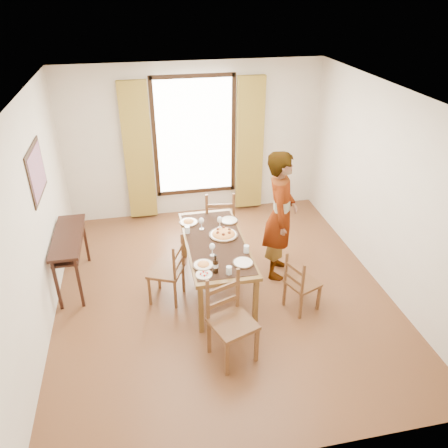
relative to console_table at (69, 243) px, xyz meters
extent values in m
plane|color=#572E1B|center=(2.03, -0.60, -0.68)|extent=(5.00, 5.00, 0.00)
cube|color=silver|center=(2.03, 1.90, 0.67)|extent=(4.50, 0.10, 2.70)
cube|color=silver|center=(2.03, -3.10, 0.67)|extent=(4.50, 0.10, 2.70)
cube|color=silver|center=(-0.22, -0.60, 0.67)|extent=(0.10, 5.00, 2.70)
cube|color=silver|center=(4.28, -0.60, 0.67)|extent=(0.10, 5.00, 2.70)
cube|color=white|center=(2.03, -0.60, 2.04)|extent=(4.50, 5.00, 0.04)
cube|color=white|center=(2.03, 1.87, 0.77)|extent=(1.30, 0.04, 2.00)
cube|color=olive|center=(1.05, 1.81, 0.57)|extent=(0.48, 0.10, 2.40)
cube|color=olive|center=(3.01, 1.81, 0.57)|extent=(0.48, 0.10, 2.40)
cube|color=black|center=(-0.21, 0.00, 1.07)|extent=(0.02, 0.86, 0.66)
cube|color=red|center=(-0.20, 0.00, 1.07)|extent=(0.01, 0.76, 0.56)
cube|color=black|center=(0.00, 0.00, 0.10)|extent=(0.38, 1.20, 0.04)
cube|color=black|center=(0.00, 0.00, -0.02)|extent=(0.34, 1.10, 0.03)
cube|color=black|center=(-0.14, -0.55, -0.30)|extent=(0.04, 0.04, 0.76)
cube|color=black|center=(-0.14, 0.55, -0.30)|extent=(0.04, 0.04, 0.76)
cube|color=black|center=(0.14, -0.55, -0.30)|extent=(0.04, 0.04, 0.76)
cube|color=black|center=(0.14, 0.55, -0.30)|extent=(0.04, 0.04, 0.76)
cube|color=brown|center=(1.96, -0.49, 0.04)|extent=(0.81, 1.82, 0.05)
cube|color=black|center=(1.96, -0.49, 0.07)|extent=(0.74, 1.68, 0.01)
cube|color=brown|center=(1.62, -1.34, -0.33)|extent=(0.06, 0.06, 0.70)
cube|color=brown|center=(1.62, 0.36, -0.33)|extent=(0.06, 0.06, 0.70)
cube|color=brown|center=(2.30, -1.34, -0.33)|extent=(0.06, 0.06, 0.70)
cube|color=brown|center=(2.30, 0.36, -0.33)|extent=(0.06, 0.06, 0.70)
cube|color=brown|center=(1.26, -0.60, -0.24)|extent=(0.55, 0.55, 0.04)
cube|color=brown|center=(1.17, -0.36, -0.46)|extent=(0.04, 0.04, 0.45)
cube|color=brown|center=(1.50, -0.51, -0.46)|extent=(0.04, 0.04, 0.45)
cube|color=brown|center=(1.03, -0.69, -0.46)|extent=(0.04, 0.04, 0.45)
cube|color=brown|center=(1.35, -0.83, -0.46)|extent=(0.04, 0.04, 0.45)
cube|color=brown|center=(1.51, -0.51, 0.01)|extent=(0.04, 0.04, 0.50)
cube|color=brown|center=(1.36, -0.84, 0.01)|extent=(0.04, 0.04, 0.50)
cube|color=brown|center=(1.43, -0.67, -0.09)|extent=(0.17, 0.34, 0.05)
cube|color=brown|center=(1.43, -0.67, 0.09)|extent=(0.17, 0.34, 0.05)
cube|color=brown|center=(2.21, 0.52, -0.18)|extent=(0.52, 0.52, 0.04)
cube|color=brown|center=(2.43, 0.70, -0.43)|extent=(0.04, 0.04, 0.50)
cube|color=brown|center=(2.38, 0.30, -0.43)|extent=(0.04, 0.04, 0.50)
cube|color=brown|center=(2.03, 0.75, -0.43)|extent=(0.04, 0.04, 0.50)
cube|color=brown|center=(1.98, 0.35, -0.43)|extent=(0.04, 0.04, 0.50)
cube|color=brown|center=(2.38, 0.29, 0.10)|extent=(0.04, 0.04, 0.56)
cube|color=brown|center=(1.98, 0.34, 0.10)|extent=(0.04, 0.04, 0.56)
cube|color=brown|center=(2.18, 0.31, -0.01)|extent=(0.40, 0.08, 0.06)
cube|color=brown|center=(2.18, 0.31, 0.19)|extent=(0.40, 0.08, 0.06)
cube|color=brown|center=(1.91, -1.82, -0.19)|extent=(0.59, 0.59, 0.04)
cube|color=brown|center=(1.79, -2.07, -0.44)|extent=(0.04, 0.04, 0.49)
cube|color=brown|center=(1.65, -1.70, -0.44)|extent=(0.04, 0.04, 0.49)
cube|color=brown|center=(2.16, -1.93, -0.44)|extent=(0.04, 0.04, 0.49)
cube|color=brown|center=(2.02, -1.56, -0.44)|extent=(0.04, 0.04, 0.49)
cube|color=brown|center=(1.65, -1.69, 0.08)|extent=(0.04, 0.04, 0.55)
cube|color=brown|center=(2.02, -1.55, 0.08)|extent=(0.04, 0.04, 0.55)
cube|color=brown|center=(1.84, -1.62, -0.03)|extent=(0.38, 0.16, 0.05)
cube|color=brown|center=(1.84, -1.62, 0.17)|extent=(0.38, 0.16, 0.05)
cube|color=brown|center=(2.99, -1.15, -0.29)|extent=(0.48, 0.48, 0.04)
cube|color=brown|center=(3.19, -1.24, -0.49)|extent=(0.04, 0.04, 0.40)
cube|color=brown|center=(2.90, -1.36, -0.49)|extent=(0.04, 0.04, 0.40)
cube|color=brown|center=(3.07, -0.94, -0.49)|extent=(0.04, 0.04, 0.40)
cube|color=brown|center=(2.78, -1.06, -0.49)|extent=(0.04, 0.04, 0.40)
cube|color=brown|center=(2.89, -1.36, -0.07)|extent=(0.03, 0.03, 0.44)
cube|color=brown|center=(2.77, -1.07, -0.07)|extent=(0.03, 0.03, 0.44)
cube|color=brown|center=(2.83, -1.21, -0.16)|extent=(0.14, 0.30, 0.04)
cube|color=brown|center=(2.83, -1.21, 0.00)|extent=(0.14, 0.30, 0.04)
imported|color=gray|center=(2.92, -0.30, 0.27)|extent=(1.01, 0.94, 1.90)
cylinder|color=silver|center=(2.30, -0.83, 0.12)|extent=(0.07, 0.07, 0.10)
cylinder|color=silver|center=(1.62, -0.18, 0.12)|extent=(0.07, 0.07, 0.10)
cylinder|color=silver|center=(1.99, -1.24, 0.12)|extent=(0.07, 0.07, 0.10)
camera|label=1|loc=(1.08, -5.40, 3.17)|focal=35.00mm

